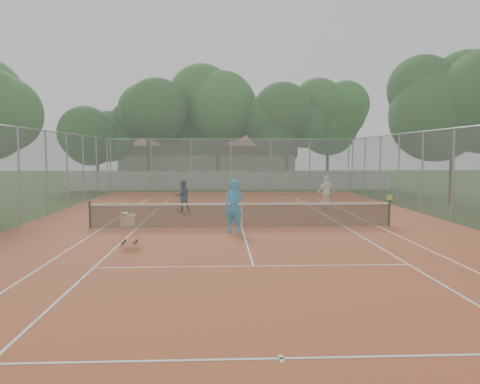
{
  "coord_description": "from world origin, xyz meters",
  "views": [
    {
      "loc": [
        -0.88,
        -18.33,
        2.97
      ],
      "look_at": [
        0.0,
        1.5,
        1.3
      ],
      "focal_mm": 35.0,
      "sensor_mm": 36.0,
      "label": 1
    }
  ],
  "objects_px": {
    "clubhouse": "(208,160)",
    "player_far_left": "(183,196)",
    "player_near": "(234,206)",
    "tennis_net": "(242,215)",
    "ball_hopper": "(129,228)",
    "player_far_right": "(327,192)"
  },
  "relations": [
    {
      "from": "player_far_left",
      "to": "player_far_right",
      "type": "xyz_separation_m",
      "value": [
        7.42,
        0.73,
        0.1
      ]
    },
    {
      "from": "player_near",
      "to": "player_far_left",
      "type": "bearing_deg",
      "value": 133.71
    },
    {
      "from": "player_far_right",
      "to": "player_far_left",
      "type": "bearing_deg",
      "value": -14.5
    },
    {
      "from": "tennis_net",
      "to": "player_near",
      "type": "bearing_deg",
      "value": -105.76
    },
    {
      "from": "tennis_net",
      "to": "ball_hopper",
      "type": "relative_size",
      "value": 11.45
    },
    {
      "from": "clubhouse",
      "to": "ball_hopper",
      "type": "height_order",
      "value": "clubhouse"
    },
    {
      "from": "player_far_left",
      "to": "ball_hopper",
      "type": "height_order",
      "value": "player_far_left"
    },
    {
      "from": "tennis_net",
      "to": "player_far_right",
      "type": "xyz_separation_m",
      "value": [
        4.71,
        5.7,
        0.4
      ]
    },
    {
      "from": "clubhouse",
      "to": "ball_hopper",
      "type": "relative_size",
      "value": 15.8
    },
    {
      "from": "tennis_net",
      "to": "clubhouse",
      "type": "xyz_separation_m",
      "value": [
        -2.0,
        29.0,
        1.69
      ]
    },
    {
      "from": "tennis_net",
      "to": "player_far_left",
      "type": "height_order",
      "value": "player_far_left"
    },
    {
      "from": "player_near",
      "to": "player_far_left",
      "type": "relative_size",
      "value": 1.24
    },
    {
      "from": "player_near",
      "to": "player_far_right",
      "type": "bearing_deg",
      "value": 76.72
    },
    {
      "from": "clubhouse",
      "to": "ball_hopper",
      "type": "bearing_deg",
      "value": -93.2
    },
    {
      "from": "clubhouse",
      "to": "player_far_left",
      "type": "height_order",
      "value": "clubhouse"
    },
    {
      "from": "player_near",
      "to": "tennis_net",
      "type": "bearing_deg",
      "value": 97.07
    },
    {
      "from": "clubhouse",
      "to": "player_near",
      "type": "distance_m",
      "value": 30.3
    },
    {
      "from": "player_far_right",
      "to": "player_near",
      "type": "bearing_deg",
      "value": 33.79
    },
    {
      "from": "player_far_left",
      "to": "ball_hopper",
      "type": "xyz_separation_m",
      "value": [
        -1.09,
        -8.17,
        -0.27
      ]
    },
    {
      "from": "player_far_left",
      "to": "clubhouse",
      "type": "bearing_deg",
      "value": -107.08
    },
    {
      "from": "tennis_net",
      "to": "player_near",
      "type": "height_order",
      "value": "player_near"
    },
    {
      "from": "player_near",
      "to": "ball_hopper",
      "type": "bearing_deg",
      "value": -127.5
    }
  ]
}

